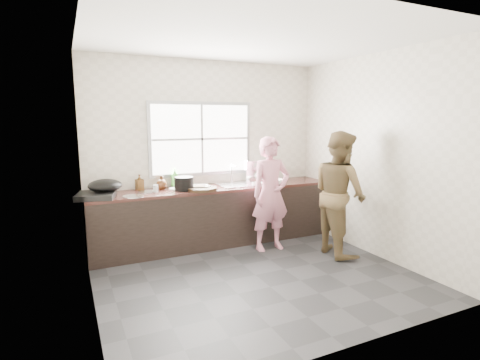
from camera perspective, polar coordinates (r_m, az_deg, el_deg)
name	(u,v)px	position (r m, az deg, el deg)	size (l,w,h in m)	color
floor	(255,275)	(4.62, 2.37, -14.32)	(3.60, 3.20, 0.01)	#29292C
ceiling	(257,38)	(4.32, 2.63, 20.76)	(3.60, 3.20, 0.01)	silver
wall_back	(207,152)	(5.73, -4.98, 4.29)	(3.60, 0.01, 2.70)	beige
wall_left	(85,172)	(3.79, -22.49, 1.08)	(0.01, 3.20, 2.70)	beige
wall_right	(376,156)	(5.34, 19.95, 3.41)	(0.01, 3.20, 2.70)	beige
wall_front	(355,185)	(2.95, 17.08, -0.76)	(3.60, 0.01, 2.70)	silver
cabinet	(216,217)	(5.60, -3.73, -5.59)	(3.60, 0.62, 0.82)	black
countertop	(215,188)	(5.50, -3.78, -1.26)	(3.60, 0.64, 0.04)	#341A15
sink	(237,185)	(5.63, -0.46, -0.74)	(0.55, 0.45, 0.02)	silver
faucet	(232,174)	(5.79, -1.29, 0.99)	(0.02, 0.02, 0.30)	silver
window_frame	(201,139)	(5.67, -5.91, 6.25)	(1.60, 0.05, 1.10)	#9EA0A5
window_glazing	(202,139)	(5.64, -5.83, 6.24)	(1.50, 0.01, 1.00)	white
woman	(271,198)	(5.29, 4.69, -2.68)	(0.55, 0.36, 1.50)	pink
person_side	(339,193)	(5.27, 14.90, -1.95)	(0.82, 0.64, 1.69)	brown
cutting_board	(202,189)	(5.25, -5.82, -1.34)	(0.42, 0.42, 0.04)	black
cleaver	(204,186)	(5.31, -5.46, -0.99)	(0.19, 0.09, 0.01)	silver
bowl_mince	(200,187)	(5.32, -6.07, -1.11)	(0.24, 0.24, 0.06)	silver
bowl_crabs	(274,182)	(5.68, 5.21, -0.38)	(0.22, 0.22, 0.07)	white
bowl_held	(257,184)	(5.57, 2.62, -0.57)	(0.21, 0.21, 0.07)	white
black_pot	(184,184)	(5.26, -8.53, -0.55)	(0.26, 0.26, 0.19)	black
plate_food	(176,189)	(5.38, -9.70, -1.31)	(0.20, 0.20, 0.02)	white
bottle_green	(175,178)	(5.53, -9.89, 0.36)	(0.11, 0.11, 0.28)	#3E9230
bottle_brown_tall	(140,183)	(5.42, -15.05, -0.42)	(0.09, 0.09, 0.20)	#4C3013
bottle_brown_short	(162,183)	(5.40, -11.85, -0.43)	(0.14, 0.14, 0.18)	#412310
glass_jar	(156,188)	(5.23, -12.73, -1.27)	(0.07, 0.07, 0.10)	silver
burner	(96,195)	(5.05, -21.10, -2.21)	(0.45, 0.45, 0.07)	black
wok	(105,185)	(5.11, -19.87, -0.79)	(0.43, 0.43, 0.16)	black
dish_rack	(257,170)	(6.02, 2.67, 1.46)	(0.45, 0.31, 0.33)	white
pot_lid_left	(133,196)	(4.99, -15.96, -2.39)	(0.26, 0.26, 0.01)	silver
pot_lid_right	(148,192)	(5.25, -13.87, -1.73)	(0.25, 0.25, 0.01)	#B2B5B9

